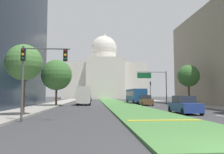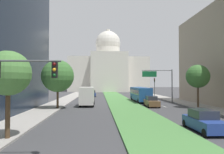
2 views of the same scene
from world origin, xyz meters
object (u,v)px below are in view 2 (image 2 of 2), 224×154
Objects in this scene: street_tree_right_mid at (198,76)px; sedan_far_horizon at (92,94)px; sedan_distant at (147,97)px; city_bus at (140,93)px; capitol_building at (108,70)px; overhead_guide_sign at (160,79)px; sedan_midblock at (151,102)px; traffic_light_near_left at (14,86)px; box_truck_delivery at (87,96)px; sedan_lead_stopped at (204,121)px; traffic_light_far_right at (155,85)px; street_tree_left_near at (8,74)px; street_tree_left_mid at (58,76)px.

street_tree_right_mid is 33.18m from sedan_far_horizon.
sedan_distant is 4.01m from city_bus.
capitol_building is 55.92m from sedan_distant.
overhead_guide_sign is at bearing -83.05° from capitol_building.
street_tree_right_mid is at bearing -18.48° from sedan_midblock.
overhead_guide_sign is (16.14, 28.75, 0.87)m from traffic_light_near_left.
sedan_lead_stopped is at bearing -61.47° from box_truck_delivery.
street_tree_right_mid is at bearing -13.52° from box_truck_delivery.
street_tree_left_near is (-20.17, -36.87, 1.25)m from traffic_light_far_right.
traffic_light_far_right is at bearing 80.23° from overhead_guide_sign.
traffic_light_far_right is 0.47× the size of city_bus.
traffic_light_near_left is 0.81× the size of box_truck_delivery.
city_bus is (-5.45, -9.06, -1.54)m from traffic_light_far_right.
street_tree_left_mid is 1.63× the size of sedan_distant.
sedan_lead_stopped is at bearing -94.17° from sedan_distant.
sedan_midblock is 10.79m from box_truck_delivery.
traffic_light_far_right reaches higher than box_truck_delivery.
box_truck_delivery is at bearing -134.99° from traffic_light_far_right.
capitol_building is 61.76m from overhead_guide_sign.
overhead_guide_sign is (7.45, -61.09, -5.23)m from capitol_building.
sedan_distant is 0.70× the size of box_truck_delivery.
traffic_light_far_right is at bearing 65.95° from traffic_light_near_left.
sedan_lead_stopped is (-6.87, -15.09, -4.10)m from street_tree_right_mid.
traffic_light_near_left is at bearing -133.44° from street_tree_right_mid.
sedan_midblock is (-3.25, -5.76, -3.85)m from overhead_guide_sign.
sedan_lead_stopped is (14.62, -15.17, -4.11)m from street_tree_left_mid.
overhead_guide_sign is 1.06× the size of street_tree_left_near.
traffic_light_far_right is 0.85× the size of street_tree_left_near.
box_truck_delivery reaches higher than sedan_distant.
sedan_far_horizon is 23.91m from box_truck_delivery.
sedan_far_horizon is at bearing 84.45° from street_tree_left_near.
traffic_light_far_right is 42.04m from street_tree_left_near.
street_tree_left_mid is at bearing 95.09° from traffic_light_near_left.
overhead_guide_sign is at bearing -41.87° from city_bus.
traffic_light_far_right is at bearing -79.00° from capitol_building.
overhead_guide_sign reaches higher than sedan_midblock.
street_tree_right_mid reaches higher than sedan_distant.
street_tree_right_mid is 1.47× the size of sedan_lead_stopped.
box_truck_delivery reaches higher than city_bus.
box_truck_delivery is 0.58× the size of city_bus.
traffic_light_far_right is 10.68m from city_bus.
street_tree_left_near is (-10.63, -85.88, -5.33)m from capitol_building.
traffic_light_far_right is 1.12× the size of sedan_far_horizon.
sedan_lead_stopped is 26.14m from city_bus.
street_tree_left_mid is at bearing -156.19° from overhead_guide_sign.
street_tree_left_near is 24.42m from sedan_midblock.
street_tree_left_mid reaches higher than sedan_distant.
overhead_guide_sign reaches higher than sedan_distant.
street_tree_left_near is 0.96× the size of box_truck_delivery.
box_truck_delivery is (4.15, 4.10, -3.25)m from street_tree_left_mid.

